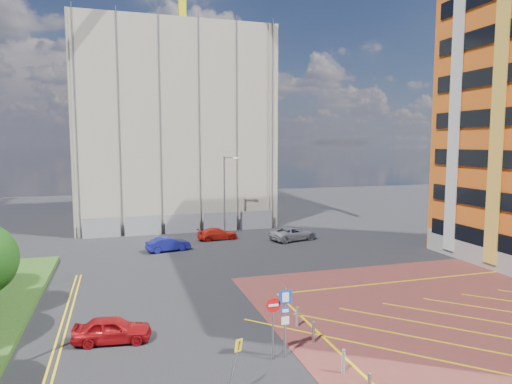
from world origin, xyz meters
name	(u,v)px	position (x,y,z in m)	size (l,w,h in m)	color
ground	(282,370)	(0.00, 0.00, 0.00)	(140.00, 140.00, 0.00)	black
lamp_back	(225,192)	(4.08, 28.00, 4.36)	(1.53, 0.16, 8.00)	#9EA0A8
sign_cluster	(281,315)	(0.30, 0.98, 1.95)	(1.17, 0.12, 3.20)	#9EA0A8
warning_sign	(235,361)	(-2.36, -1.41, 1.43)	(0.74, 0.42, 2.25)	#9EA0A8
bollard_row	(352,370)	(2.30, -1.67, 0.47)	(0.14, 11.14, 0.90)	#9EA0A8
construction_building	(170,129)	(0.00, 40.00, 11.00)	(21.20, 19.20, 22.00)	#B8B197
tower_crane	(185,4)	(2.00, 39.44, 25.85)	(1.60, 35.00, 35.40)	yellow
construction_fence	(192,223)	(1.00, 30.00, 1.00)	(21.60, 0.06, 2.00)	gray
car_red_left	(112,329)	(-6.74, 4.84, 0.61)	(1.45, 3.60, 1.23)	#A60E12
car_blue_back	(168,244)	(-2.29, 22.49, 0.62)	(1.31, 3.75, 1.24)	navy
car_red_back	(217,234)	(2.80, 25.92, 0.57)	(1.59, 3.90, 1.13)	red
car_silver_back	(293,233)	(9.75, 23.51, 0.66)	(2.18, 4.73, 1.31)	#AAAAB1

